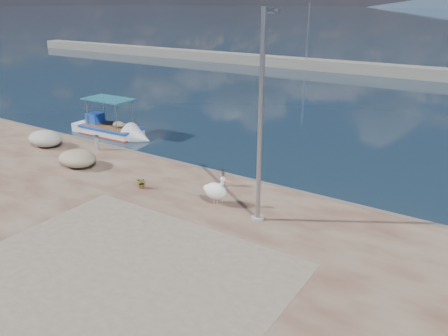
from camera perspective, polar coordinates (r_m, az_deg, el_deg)
ground at (r=15.54m, az=-7.80°, el=-8.70°), size 1400.00×1400.00×0.00m
quay at (r=12.39m, az=-27.24°, el=-18.41°), size 44.00×22.00×0.50m
quay_patch at (r=12.88m, az=-13.37°, el=-13.36°), size 9.00×7.00×0.01m
breakwater at (r=51.34m, az=23.26°, el=11.44°), size 120.00×2.20×7.50m
boat_left at (r=27.68m, az=-14.55°, el=4.70°), size 5.43×1.93×2.59m
pelican at (r=16.23m, az=-1.06°, el=-2.98°), size 1.21×0.59×1.18m
lamp_post at (r=14.21m, az=4.80°, el=5.20°), size 0.44×0.96×7.00m
bollard_near at (r=17.91m, az=-0.20°, el=-1.21°), size 0.23×0.23×0.70m
bollard_far at (r=23.26m, az=-16.28°, el=3.29°), size 0.25×0.25×0.76m
potted_plant at (r=18.05m, az=-10.67°, el=-1.92°), size 0.46×0.41×0.47m
net_pile_b at (r=21.19m, az=-18.60°, el=1.20°), size 1.91×1.48×0.74m
net_pile_a at (r=24.75m, az=-22.30°, el=3.59°), size 2.01×1.46×0.82m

